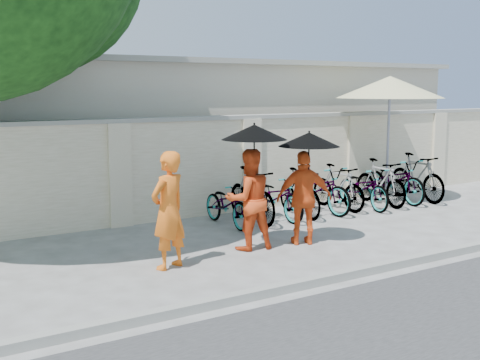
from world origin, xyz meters
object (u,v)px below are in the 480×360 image
monk_right (304,198)px  patio_umbrella (390,89)px  monk_center (249,199)px  monk_left (168,210)px

monk_right → patio_umbrella: patio_umbrella is taller
monk_right → monk_center: bearing=11.7°
monk_left → monk_right: size_ratio=1.09×
monk_center → patio_umbrella: 5.66m
monk_left → monk_center: monk_left is taller
monk_center → patio_umbrella: bearing=-151.5°
monk_left → monk_right: 2.56m
monk_right → patio_umbrella: size_ratio=0.55×
monk_left → monk_right: monk_left is taller
monk_left → patio_umbrella: size_ratio=0.60×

